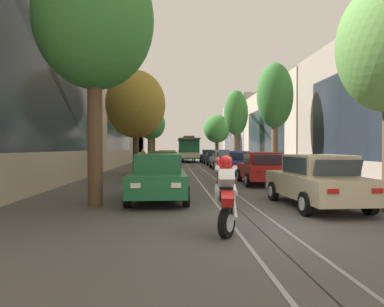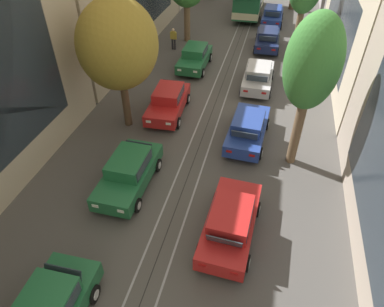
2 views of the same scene
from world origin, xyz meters
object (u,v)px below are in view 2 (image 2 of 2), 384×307
at_px(parked_car_green_second_left, 129,172).
at_px(parked_car_blue_mid_right, 248,128).
at_px(parked_car_green_fourth_left, 195,57).
at_px(parked_car_blue_sixth_right, 273,15).
at_px(parked_car_red_second_right, 231,222).
at_px(parked_car_silver_fourth_right, 258,76).
at_px(pedestrian_on_left_pavement, 173,38).
at_px(parked_car_red_mid_left, 168,101).
at_px(street_tree_kerb_left_second, 118,45).
at_px(street_tree_kerb_right_second, 312,66).
at_px(parked_car_navy_fifth_right, 267,39).

relative_size(parked_car_green_second_left, parked_car_blue_mid_right, 0.99).
relative_size(parked_car_green_fourth_left, parked_car_blue_sixth_right, 1.00).
bearing_deg(parked_car_blue_mid_right, parked_car_red_second_right, -89.15).
height_order(parked_car_silver_fourth_right, pedestrian_on_left_pavement, pedestrian_on_left_pavement).
height_order(parked_car_red_mid_left, parked_car_blue_mid_right, same).
bearing_deg(parked_car_blue_sixth_right, parked_car_silver_fourth_right, -90.56).
height_order(parked_car_red_second_right, street_tree_kerb_left_second, street_tree_kerb_left_second).
bearing_deg(parked_car_red_second_right, parked_car_green_second_left, 160.46).
xyz_separation_m(parked_car_green_fourth_left, pedestrian_on_left_pavement, (-2.46, 2.90, 0.16)).
height_order(parked_car_green_second_left, parked_car_blue_sixth_right, same).
distance_m(parked_car_blue_sixth_right, street_tree_kerb_left_second, 20.68).
bearing_deg(street_tree_kerb_left_second, pedestrian_on_left_pavement, 92.67).
distance_m(street_tree_kerb_left_second, street_tree_kerb_right_second, 9.16).
bearing_deg(parked_car_blue_mid_right, street_tree_kerb_left_second, -179.68).
bearing_deg(parked_car_navy_fifth_right, parked_car_blue_sixth_right, 89.75).
xyz_separation_m(parked_car_green_fourth_left, parked_car_red_second_right, (4.90, -14.50, 0.00)).
bearing_deg(parked_car_navy_fifth_right, pedestrian_on_left_pavement, -164.43).
relative_size(parked_car_red_second_right, parked_car_navy_fifth_right, 1.00).
bearing_deg(parked_car_red_second_right, parked_car_silver_fourth_right, 90.62).
relative_size(parked_car_blue_mid_right, street_tree_kerb_right_second, 0.60).
height_order(parked_car_green_fourth_left, parked_car_silver_fourth_right, same).
xyz_separation_m(parked_car_red_second_right, parked_car_navy_fifth_right, (-0.04, 19.44, 0.00)).
relative_size(parked_car_red_mid_left, parked_car_red_second_right, 1.00).
relative_size(parked_car_green_second_left, parked_car_red_second_right, 0.99).
bearing_deg(street_tree_kerb_left_second, parked_car_red_second_right, -42.99).
distance_m(parked_car_green_fourth_left, street_tree_kerb_right_second, 12.42).
distance_m(parked_car_red_mid_left, parked_car_navy_fifth_right, 12.40).
bearing_deg(pedestrian_on_left_pavement, parked_car_green_fourth_left, -49.70).
height_order(parked_car_blue_mid_right, pedestrian_on_left_pavement, pedestrian_on_left_pavement).
bearing_deg(parked_car_blue_sixth_right, parked_car_blue_mid_right, -90.26).
relative_size(parked_car_green_fourth_left, parked_car_red_second_right, 0.99).
bearing_deg(parked_car_silver_fourth_right, parked_car_green_fourth_left, 158.06).
bearing_deg(parked_car_navy_fifth_right, parked_car_red_second_right, -89.89).
xyz_separation_m(parked_car_red_second_right, street_tree_kerb_right_second, (2.24, 5.28, 4.27)).
bearing_deg(parked_car_blue_mid_right, parked_car_silver_fourth_right, 90.38).
xyz_separation_m(parked_car_navy_fifth_right, parked_car_blue_sixth_right, (0.03, 6.07, 0.00)).
height_order(parked_car_red_second_right, parked_car_blue_mid_right, same).
xyz_separation_m(parked_car_green_second_left, street_tree_kerb_left_second, (-1.97, 4.65, 3.88)).
distance_m(parked_car_red_second_right, street_tree_kerb_left_second, 10.13).
relative_size(parked_car_red_second_right, street_tree_kerb_left_second, 0.64).
xyz_separation_m(parked_car_red_second_right, parked_car_silver_fourth_right, (-0.14, 12.58, 0.00)).
bearing_deg(parked_car_green_second_left, parked_car_blue_sixth_right, 78.44).
bearing_deg(street_tree_kerb_left_second, parked_car_blue_mid_right, 0.32).
distance_m(parked_car_silver_fourth_right, parked_car_navy_fifth_right, 6.86).
bearing_deg(street_tree_kerb_right_second, parked_car_red_mid_left, 158.93).
height_order(parked_car_red_second_right, parked_car_navy_fifth_right, same).
height_order(parked_car_green_fourth_left, street_tree_kerb_right_second, street_tree_kerb_right_second).
distance_m(parked_car_green_fourth_left, pedestrian_on_left_pavement, 3.80).
bearing_deg(street_tree_kerb_left_second, parked_car_green_second_left, -67.02).
bearing_deg(parked_car_silver_fourth_right, parked_car_blue_mid_right, -89.62).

